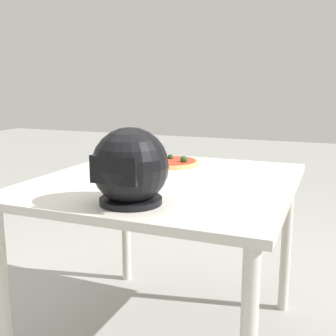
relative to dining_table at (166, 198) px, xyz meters
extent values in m
cube|color=beige|center=(0.00, 0.00, 0.07)|extent=(1.01, 1.08, 0.03)
cylinder|color=beige|center=(-0.45, -0.48, -0.31)|extent=(0.05, 0.05, 0.72)
cylinder|color=beige|center=(0.45, -0.48, -0.31)|extent=(0.05, 0.05, 0.72)
cylinder|color=beige|center=(0.45, 0.48, -0.31)|extent=(0.05, 0.05, 0.72)
cylinder|color=white|center=(0.08, -0.23, 0.09)|extent=(0.32, 0.32, 0.01)
cylinder|color=tan|center=(0.08, -0.23, 0.10)|extent=(0.28, 0.28, 0.02)
cylinder|color=red|center=(0.08, -0.23, 0.11)|extent=(0.24, 0.24, 0.00)
sphere|color=#234C1E|center=(0.11, -0.20, 0.12)|extent=(0.03, 0.03, 0.03)
sphere|color=#234C1E|center=(0.17, -0.22, 0.12)|extent=(0.03, 0.03, 0.03)
sphere|color=#234C1E|center=(0.00, -0.21, 0.13)|extent=(0.03, 0.03, 0.03)
sphere|color=#234C1E|center=(0.17, -0.26, 0.13)|extent=(0.04, 0.04, 0.04)
sphere|color=#234C1E|center=(0.09, -0.27, 0.12)|extent=(0.03, 0.03, 0.03)
cylinder|color=#E0D172|center=(0.15, -0.30, 0.12)|extent=(0.02, 0.02, 0.01)
cylinder|color=#E0D172|center=(0.15, -0.19, 0.12)|extent=(0.03, 0.03, 0.01)
cylinder|color=#E0D172|center=(0.14, -0.20, 0.12)|extent=(0.02, 0.02, 0.01)
sphere|color=black|center=(-0.03, 0.38, 0.21)|extent=(0.25, 0.25, 0.25)
cylinder|color=black|center=(-0.03, 0.38, 0.09)|extent=(0.20, 0.20, 0.02)
cube|color=black|center=(-0.03, 0.49, 0.21)|extent=(0.15, 0.02, 0.08)
camera|label=1|loc=(-0.63, 1.54, 0.46)|focal=44.43mm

